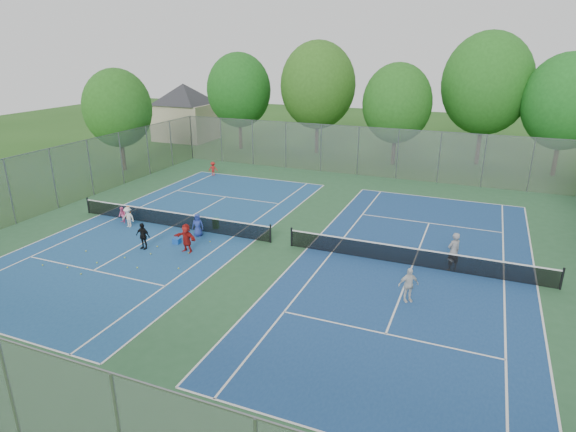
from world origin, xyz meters
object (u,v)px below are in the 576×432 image
at_px(net_left, 172,220).
at_px(instructor, 454,252).
at_px(net_right, 413,257).
at_px(ball_hopper, 216,224).
at_px(ball_crate, 177,241).

xyz_separation_m(net_left, instructor, (15.79, 0.23, 0.50)).
bearing_deg(net_right, instructor, 7.20).
height_order(net_left, instructor, instructor).
xyz_separation_m(ball_hopper, instructor, (13.27, -0.51, 0.65)).
height_order(net_left, ball_hopper, net_left).
relative_size(net_left, instructor, 6.72).
height_order(net_right, ball_hopper, net_right).
xyz_separation_m(net_right, ball_hopper, (-11.48, 0.74, -0.15)).
distance_m(net_left, instructor, 15.80).
bearing_deg(net_left, ball_hopper, 16.31).
bearing_deg(ball_hopper, ball_crate, -105.67).
bearing_deg(net_right, ball_crate, -170.50).
xyz_separation_m(ball_crate, instructor, (14.05, 2.28, 0.80)).
bearing_deg(net_left, net_right, 0.00).
distance_m(net_left, ball_hopper, 2.63).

